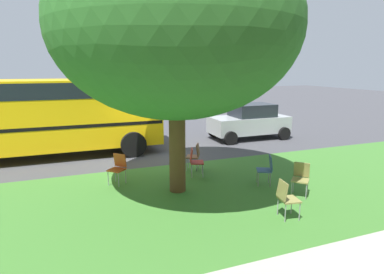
{
  "coord_description": "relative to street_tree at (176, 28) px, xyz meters",
  "views": [
    {
      "loc": [
        2.72,
        10.5,
        3.31
      ],
      "look_at": [
        -0.61,
        1.75,
        1.29
      ],
      "focal_mm": 30.07,
      "sensor_mm": 36.0,
      "label": 1
    }
  ],
  "objects": [
    {
      "name": "school_bus",
      "position": [
        4.48,
        -5.11,
        -2.52
      ],
      "size": [
        10.4,
        2.8,
        2.88
      ],
      "color": "yellow",
      "rests_on": "ground"
    },
    {
      "name": "chair_0",
      "position": [
        -1.11,
        -1.57,
        -3.76
      ],
      "size": [
        0.57,
        0.57,
        0.88
      ],
      "color": "brown",
      "rests_on": "ground"
    },
    {
      "name": "grass_verge",
      "position": [
        -0.12,
        0.64,
        -4.27
      ],
      "size": [
        48.0,
        6.0,
        0.01
      ],
      "primitive_type": "cube",
      "color": "#3D752D",
      "rests_on": "ground"
    },
    {
      "name": "chair_5",
      "position": [
        -2.52,
        0.49,
        -3.76
      ],
      "size": [
        0.56,
        0.55,
        0.88
      ],
      "color": "#335184",
      "rests_on": "ground"
    },
    {
      "name": "chair_1",
      "position": [
        -1.73,
        2.44,
        -3.76
      ],
      "size": [
        0.48,
        0.48,
        0.88
      ],
      "color": "olive",
      "rests_on": "ground"
    },
    {
      "name": "chair_3",
      "position": [
        -2.92,
        1.46,
        -3.76
      ],
      "size": [
        0.59,
        0.59,
        0.88
      ],
      "color": "olive",
      "rests_on": "ground"
    },
    {
      "name": "chair_2",
      "position": [
        -0.89,
        -0.98,
        -3.76
      ],
      "size": [
        0.53,
        0.53,
        0.88
      ],
      "color": "#B7332D",
      "rests_on": "ground"
    },
    {
      "name": "street_tree",
      "position": [
        0.0,
        0.0,
        0.0
      ],
      "size": [
        6.17,
        6.17,
        6.57
      ],
      "color": "brown",
      "rests_on": "ground"
    },
    {
      "name": "parked_car",
      "position": [
        -5.3,
        -5.15,
        -3.44
      ],
      "size": [
        3.7,
        1.92,
        1.65
      ],
      "color": "#ADB2B7",
      "rests_on": "ground"
    },
    {
      "name": "chair_4",
      "position": [
        1.44,
        -1.13,
        -3.76
      ],
      "size": [
        0.59,
        0.59,
        0.88
      ],
      "color": "#C64C1E",
      "rests_on": "ground"
    },
    {
      "name": "ground",
      "position": [
        -0.12,
        -2.56,
        -4.28
      ],
      "size": [
        80.0,
        80.0,
        0.0
      ],
      "primitive_type": "plane",
      "color": "#424247"
    }
  ]
}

